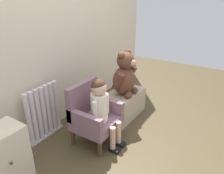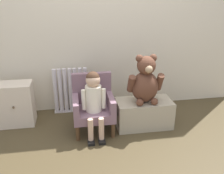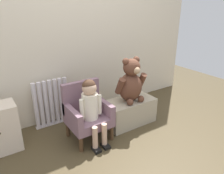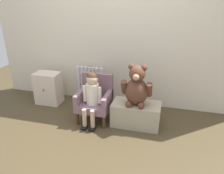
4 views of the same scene
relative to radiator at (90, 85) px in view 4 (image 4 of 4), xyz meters
name	(u,v)px [view 4 (image 4 of 4)]	position (x,y,z in m)	size (l,w,h in m)	color
ground_plane	(90,144)	(0.36, -1.04, -0.29)	(6.00, 6.00, 0.00)	#463923
back_wall	(115,25)	(0.36, 0.12, 0.91)	(3.80, 0.05, 2.40)	beige
radiator	(90,85)	(0.00, 0.00, 0.00)	(0.43, 0.05, 0.58)	silver
small_dresser	(48,88)	(-0.62, -0.21, -0.04)	(0.38, 0.28, 0.50)	beige
child_armchair	(95,99)	(0.24, -0.46, 0.01)	(0.44, 0.40, 0.62)	slate
child_figure	(92,91)	(0.24, -0.57, 0.17)	(0.25, 0.35, 0.70)	white
low_bench	(136,114)	(0.81, -0.49, -0.13)	(0.62, 0.32, 0.31)	tan
large_teddy_bear	(137,87)	(0.81, -0.51, 0.26)	(0.39, 0.27, 0.53)	brown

